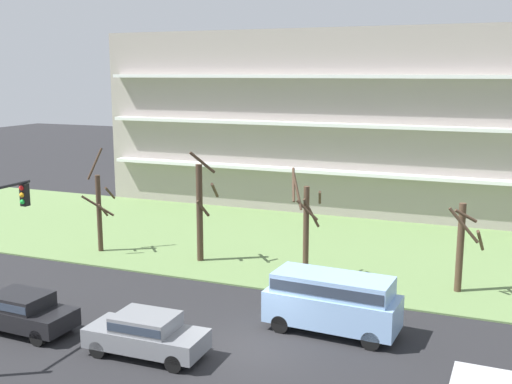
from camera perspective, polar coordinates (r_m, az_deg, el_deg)
ground at (r=23.89m, az=-0.48°, el=-14.10°), size 160.00×160.00×0.00m
grass_lawn_strip at (r=36.40m, az=8.04°, el=-5.24°), size 80.00×16.00×0.08m
apartment_building at (r=48.01m, az=12.13°, el=6.44°), size 42.34×11.29×13.12m
tree_far_left at (r=36.12m, az=-14.16°, el=-1.50°), size 1.90×2.12×5.93m
tree_left at (r=33.27m, az=-5.08°, el=-1.60°), size 1.29×2.09×6.13m
tree_center at (r=30.40m, az=4.58°, el=-2.96°), size 1.76×1.72×5.53m
tree_right at (r=30.06m, az=18.39°, el=-4.62°), size 1.61×1.81×4.27m
sedan_black_near_left at (r=26.61m, az=-20.72°, el=-10.12°), size 4.47×1.97×1.57m
sedan_gray_center_left at (r=23.29m, az=-10.03°, el=-12.60°), size 4.43×1.87×1.57m
van_blue_center_right at (r=24.82m, az=7.00°, el=-9.70°), size 5.31×2.30×2.36m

